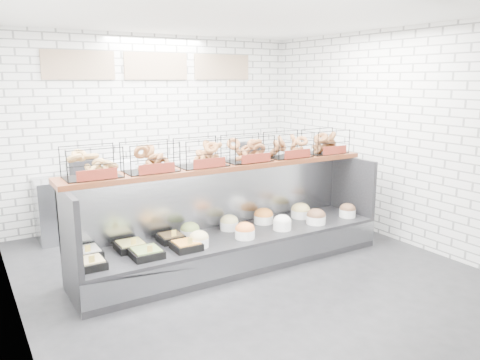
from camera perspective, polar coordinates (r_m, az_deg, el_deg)
ground at (r=5.80m, az=0.88°, el=-11.13°), size 5.50×5.50×0.00m
room_shell at (r=5.85m, az=-2.25°, el=9.84°), size 5.02×5.51×3.01m
display_case at (r=5.95m, az=-0.92°, el=-7.10°), size 4.00×0.90×1.20m
bagel_shelf at (r=5.84m, az=-1.82°, el=3.24°), size 4.10×0.50×0.40m
prep_counter at (r=7.71m, az=-8.82°, el=-1.66°), size 4.00×0.60×1.20m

